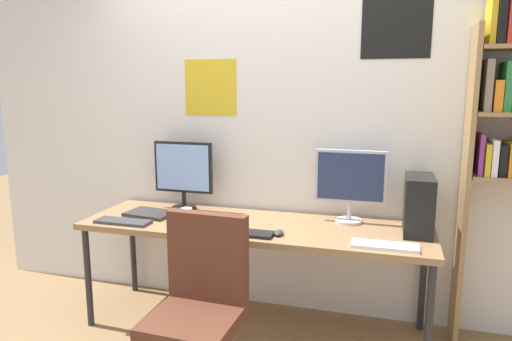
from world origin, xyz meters
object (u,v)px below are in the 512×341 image
pc_tower (419,205)px  computer_mouse (279,233)px  laptop_closed (150,213)px  office_chair (198,330)px  monitor_right (350,182)px  monitor_left (183,172)px  keyboard_left (123,222)px  coffee_mug (187,215)px  keyboard_right (385,246)px  keyboard_center (243,233)px  desk (254,231)px

pc_tower → computer_mouse: size_ratio=3.75×
laptop_closed → office_chair: bearing=-41.2°
office_chair → monitor_right: 1.36m
monitor_left → monitor_right: monitor_left is taller
monitor_right → keyboard_left: 1.53m
office_chair → coffee_mug: bearing=117.9°
office_chair → monitor_right: bearing=56.8°
pc_tower → monitor_left: bearing=176.1°
keyboard_left → keyboard_right: (1.68, 0.00, 0.00)m
monitor_right → keyboard_right: bearing=-61.5°
pc_tower → keyboard_center: 1.09m
keyboard_left → computer_mouse: 1.05m
monitor_left → coffee_mug: bearing=-61.8°
desk → office_chair: office_chair is taller
keyboard_center → keyboard_right: bearing=0.0°
pc_tower → laptop_closed: (-1.79, -0.11, -0.17)m
office_chair → monitor_left: size_ratio=1.98×
monitor_right → keyboard_center: (-0.60, -0.44, -0.27)m
monitor_right → keyboard_left: (-1.44, -0.44, -0.27)m
desk → laptop_closed: laptop_closed is taller
pc_tower → laptop_closed: pc_tower is taller
coffee_mug → monitor_right: bearing=14.8°
computer_mouse → laptop_closed: size_ratio=0.30×
monitor_left → monitor_right: 1.20m
keyboard_left → laptop_closed: (0.08, 0.22, 0.00)m
monitor_left → keyboard_right: bearing=-17.1°
pc_tower → keyboard_right: pc_tower is taller
office_chair → pc_tower: bearing=39.5°
monitor_left → pc_tower: (1.63, -0.11, -0.10)m
laptop_closed → monitor_right: bearing=16.4°
computer_mouse → coffee_mug: (-0.66, 0.12, 0.03)m
monitor_right → computer_mouse: (-0.39, -0.40, -0.26)m
computer_mouse → laptop_closed: (-0.98, 0.18, -0.00)m
pc_tower → keyboard_right: bearing=-119.6°
desk → keyboard_left: bearing=-164.7°
keyboard_right → computer_mouse: size_ratio=3.89×
office_chair → keyboard_left: size_ratio=2.66×
keyboard_center → keyboard_right: 0.84m
keyboard_left → coffee_mug: size_ratio=3.51×
keyboard_right → pc_tower: bearing=60.4°
desk → office_chair: bearing=-94.4°
monitor_left → coffee_mug: (0.15, -0.28, -0.24)m
keyboard_right → desk: bearing=164.7°
office_chair → monitor_left: bearing=118.0°
office_chair → keyboard_left: 1.03m
desk → monitor_left: (-0.60, 0.21, 0.33)m
monitor_left → coffee_mug: 0.39m
keyboard_center → coffee_mug: coffee_mug is taller
office_chair → keyboard_right: size_ratio=2.65×
coffee_mug → keyboard_right: bearing=-7.2°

